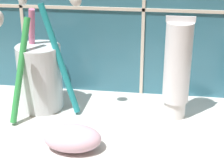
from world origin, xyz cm
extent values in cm
cube|color=silver|center=(0.00, 0.00, 1.00)|extent=(78.31, 28.90, 2.00)
cube|color=beige|center=(0.00, 13.85, 16.10)|extent=(88.31, 0.24, 0.50)
cylinder|color=silver|center=(-12.87, 6.79, 6.93)|extent=(6.60, 6.60, 9.87)
cylinder|color=teal|center=(-9.40, 5.89, 10.28)|extent=(6.00, 2.41, 16.03)
cylinder|color=pink|center=(-14.40, 8.25, 9.77)|extent=(3.14, 3.17, 14.90)
cylinder|color=green|center=(-14.38, 3.19, 9.39)|extent=(2.72, 5.99, 14.28)
cylinder|color=white|center=(7.34, 6.79, 3.27)|extent=(3.21, 3.21, 2.55)
cylinder|color=white|center=(7.34, 6.79, 10.34)|extent=(3.78, 3.78, 11.59)
cube|color=silver|center=(7.34, 6.79, 16.54)|extent=(3.97, 0.36, 0.80)
ellipsoid|color=#DBB2C6|center=(-5.47, -3.86, 3.50)|extent=(7.39, 5.01, 3.01)
camera|label=1|loc=(5.04, -43.10, 28.50)|focal=60.00mm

